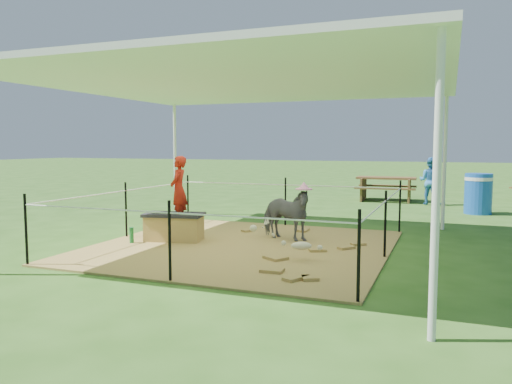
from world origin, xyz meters
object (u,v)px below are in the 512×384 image
(straw_bale, at_px, (174,228))
(distant_person, at_px, (430,181))
(green_bottle, at_px, (132,235))
(picnic_table_near, at_px, (386,189))
(pony, at_px, (285,214))
(foal, at_px, (301,244))
(trash_barrel, at_px, (478,194))
(woman, at_px, (179,183))

(straw_bale, relative_size, distant_person, 0.71)
(green_bottle, relative_size, picnic_table_near, 0.15)
(picnic_table_near, bearing_deg, pony, -99.19)
(straw_bale, height_order, foal, foal)
(straw_bale, bearing_deg, picnic_table_near, 71.59)
(pony, distance_m, distant_person, 6.92)
(trash_barrel, bearing_deg, green_bottle, -131.97)
(distant_person, bearing_deg, trash_barrel, 144.46)
(woman, distance_m, foal, 2.54)
(green_bottle, xyz_separation_m, trash_barrel, (5.57, 6.19, 0.33))
(green_bottle, bearing_deg, trash_barrel, 48.03)
(green_bottle, bearing_deg, woman, 34.70)
(straw_bale, distance_m, distant_person, 8.28)
(foal, distance_m, trash_barrel, 6.89)
(straw_bale, distance_m, woman, 0.78)
(distant_person, bearing_deg, straw_bale, 80.22)
(straw_bale, xyz_separation_m, trash_barrel, (5.02, 5.74, 0.25))
(trash_barrel, height_order, picnic_table_near, trash_barrel)
(green_bottle, height_order, picnic_table_near, picnic_table_near)
(straw_bale, xyz_separation_m, green_bottle, (-0.55, -0.45, -0.08))
(trash_barrel, distance_m, distant_person, 1.95)
(woman, relative_size, foal, 1.33)
(pony, height_order, foal, pony)
(straw_bale, xyz_separation_m, picnic_table_near, (2.61, 7.84, 0.12))
(pony, height_order, picnic_table_near, pony)
(woman, relative_size, trash_barrel, 1.15)
(green_bottle, bearing_deg, picnic_table_near, 69.13)
(pony, height_order, distant_person, distant_person)
(green_bottle, relative_size, pony, 0.24)
(picnic_table_near, bearing_deg, distant_person, -25.27)
(foal, bearing_deg, straw_bale, 145.15)
(foal, distance_m, picnic_table_near, 8.49)
(green_bottle, height_order, trash_barrel, trash_barrel)
(green_bottle, height_order, pony, pony)
(straw_bale, height_order, distant_person, distant_person)
(distant_person, bearing_deg, picnic_table_near, -4.82)
(green_bottle, bearing_deg, straw_bale, 39.29)
(straw_bale, relative_size, pony, 0.88)
(picnic_table_near, xyz_separation_m, distant_person, (1.26, -0.53, 0.31))
(woman, distance_m, trash_barrel, 7.58)
(pony, bearing_deg, picnic_table_near, 10.64)
(picnic_table_near, distance_m, distant_person, 1.40)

